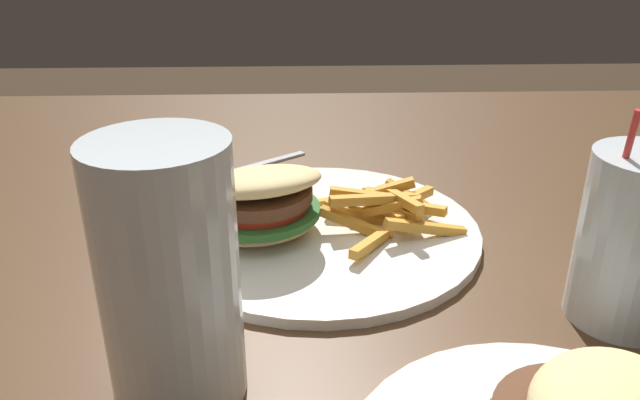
% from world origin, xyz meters
% --- Properties ---
extents(dining_table, '(1.38, 1.29, 0.70)m').
position_xyz_m(dining_table, '(0.00, 0.00, 0.63)').
color(dining_table, '#4C331E').
rests_on(dining_table, ground_plane).
extents(meal_plate_near, '(0.32, 0.32, 0.09)m').
position_xyz_m(meal_plate_near, '(0.04, -0.10, 0.72)').
color(meal_plate_near, white).
rests_on(meal_plate_near, dining_table).
extents(beer_glass, '(0.09, 0.09, 0.18)m').
position_xyz_m(beer_glass, '(0.12, 0.11, 0.78)').
color(beer_glass, silver).
rests_on(beer_glass, dining_table).
extents(juice_glass, '(0.09, 0.09, 0.17)m').
position_xyz_m(juice_glass, '(-0.22, 0.04, 0.76)').
color(juice_glass, silver).
rests_on(juice_glass, dining_table).
extents(spoon, '(0.16, 0.13, 0.02)m').
position_xyz_m(spoon, '(0.14, -0.25, 0.71)').
color(spoon, silver).
rests_on(spoon, dining_table).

